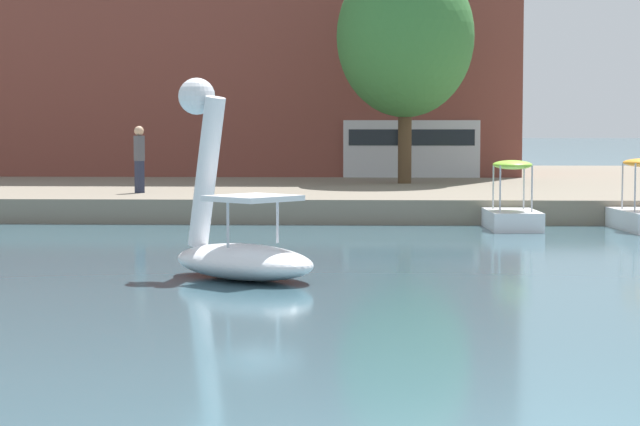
# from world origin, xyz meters

# --- Properties ---
(shore_bank_far) EXTENTS (120.28, 24.64, 0.57)m
(shore_bank_far) POSITION_xyz_m (0.00, 32.14, 0.28)
(shore_bank_far) COLOR slate
(shore_bank_far) RESTS_ON ground_plane
(swan_boat) EXTENTS (2.78, 2.65, 2.96)m
(swan_boat) POSITION_xyz_m (-2.90, 10.05, 0.64)
(swan_boat) COLOR white
(swan_boat) RESTS_ON ground_plane
(pedal_boat_lime) EXTENTS (1.15, 2.13, 1.50)m
(pedal_boat_lime) POSITION_xyz_m (2.14, 18.85, 0.44)
(pedal_boat_lime) COLOR white
(pedal_boat_lime) RESTS_ON ground_plane
(tree_broadleaf_left) EXTENTS (4.00, 4.47, 6.62)m
(tree_broadleaf_left) POSITION_xyz_m (0.05, 27.94, 4.82)
(tree_broadleaf_left) COLOR #4C3823
(tree_broadleaf_left) RESTS_ON shore_bank_far
(person_on_path) EXTENTS (0.29, 0.30, 1.67)m
(person_on_path) POSITION_xyz_m (-6.73, 22.56, 1.48)
(person_on_path) COLOR #23283D
(person_on_path) RESTS_ON shore_bank_far
(parked_van) EXTENTS (4.46, 1.90, 1.87)m
(parked_van) POSITION_xyz_m (0.39, 32.87, 1.58)
(parked_van) COLOR silver
(parked_van) RESTS_ON shore_bank_far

